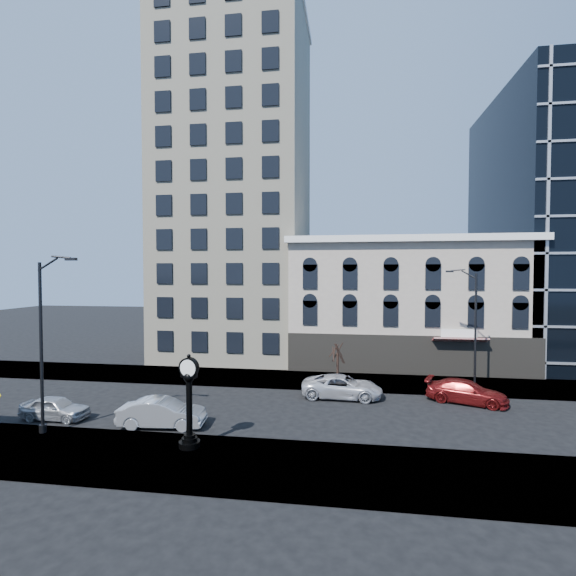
% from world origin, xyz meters
% --- Properties ---
extents(ground, '(160.00, 160.00, 0.00)m').
position_xyz_m(ground, '(0.00, 0.00, 0.00)').
color(ground, black).
rests_on(ground, ground).
extents(sidewalk_far, '(160.00, 6.00, 0.12)m').
position_xyz_m(sidewalk_far, '(0.00, 8.00, 0.06)').
color(sidewalk_far, gray).
rests_on(sidewalk_far, ground).
extents(sidewalk_near, '(160.00, 6.00, 0.12)m').
position_xyz_m(sidewalk_near, '(0.00, -8.00, 0.06)').
color(sidewalk_near, gray).
rests_on(sidewalk_near, ground).
extents(cream_tower, '(15.90, 15.40, 42.50)m').
position_xyz_m(cream_tower, '(-6.11, 18.88, 19.32)').
color(cream_tower, beige).
rests_on(cream_tower, ground).
extents(victorian_row, '(22.60, 11.19, 12.50)m').
position_xyz_m(victorian_row, '(12.00, 15.89, 6.00)').
color(victorian_row, '#B3A493').
rests_on(victorian_row, ground).
extents(street_clock, '(1.10, 1.10, 4.83)m').
position_xyz_m(street_clock, '(-1.58, -6.67, 2.30)').
color(street_clock, black).
rests_on(street_clock, sidewalk_near).
extents(street_lamp_near, '(2.63, 0.40, 10.15)m').
position_xyz_m(street_lamp_near, '(-9.78, -5.98, 7.78)').
color(street_lamp_near, black).
rests_on(street_lamp_near, sidewalk_near).
extents(street_lamp_far, '(2.36, 1.07, 9.50)m').
position_xyz_m(street_lamp_far, '(15.43, 6.55, 7.29)').
color(street_lamp_far, black).
rests_on(street_lamp_far, sidewalk_far).
extents(bare_tree_far, '(2.41, 2.41, 4.14)m').
position_xyz_m(bare_tree_far, '(5.67, 6.33, 3.24)').
color(bare_tree_far, black).
rests_on(bare_tree_far, sidewalk_far).
extents(car_near_a, '(4.21, 1.73, 1.43)m').
position_xyz_m(car_near_a, '(-11.54, -3.67, 0.71)').
color(car_near_a, '#A5A8AD').
rests_on(car_near_a, ground).
extents(car_near_b, '(5.21, 2.27, 1.67)m').
position_xyz_m(car_near_b, '(-4.38, -3.89, 0.83)').
color(car_near_b, '#A5A8AD').
rests_on(car_near_b, ground).
extents(car_far_a, '(5.94, 2.92, 1.62)m').
position_xyz_m(car_far_a, '(6.08, 3.51, 0.81)').
color(car_far_a, silver).
rests_on(car_far_a, ground).
extents(car_far_b, '(5.84, 3.95, 1.57)m').
position_xyz_m(car_far_b, '(14.74, 3.53, 0.78)').
color(car_far_b, maroon).
rests_on(car_far_b, ground).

